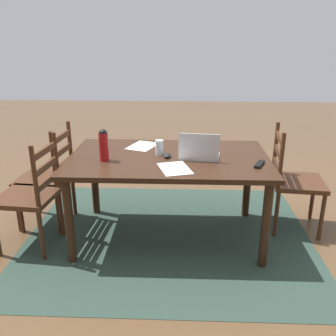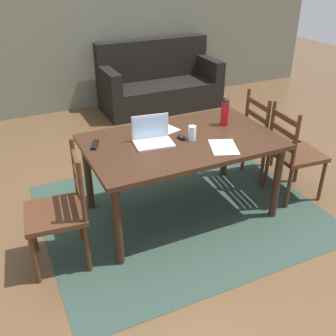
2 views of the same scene
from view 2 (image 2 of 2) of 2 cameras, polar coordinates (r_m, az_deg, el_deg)
The scene contains 15 objects.
ground_plane at distance 3.76m, azimuth 1.77°, elevation -6.23°, with size 14.00×14.00×0.00m, color brown.
area_rug at distance 3.76m, azimuth 1.77°, elevation -6.20°, with size 2.49×2.09×0.01m, color #2D4238.
wall_back at distance 6.15m, azimuth -12.48°, elevation 20.69°, with size 8.00×0.12×2.70m, color #6B6D5B.
dining_table at distance 3.43m, azimuth 1.94°, elevation 2.86°, with size 1.65×1.01×0.75m.
chair_right_far at distance 4.23m, azimuth 14.20°, elevation 4.27°, with size 0.48×0.48×0.95m.
chair_right_near at distance 3.96m, azimuth 17.75°, elevation 1.99°, with size 0.48×0.48×0.95m.
chair_left_near at distance 3.06m, azimuth -15.31°, elevation -6.06°, with size 0.49×0.49×0.95m.
couch at distance 6.23m, azimuth -1.36°, elevation 12.03°, with size 1.80×0.80×1.00m.
laptop at distance 3.32m, azimuth -2.31°, elevation 4.66°, with size 0.35×0.26×0.23m.
water_bottle at distance 3.68m, azimuth 8.26°, elevation 8.16°, with size 0.07×0.07×0.26m.
drinking_glass at distance 3.37m, azimuth 3.52°, elevation 5.08°, with size 0.07×0.07×0.13m, color silver.
computer_mouse at distance 3.41m, azimuth 1.94°, elevation 4.59°, with size 0.06×0.10×0.03m, color black.
tv_remote at distance 3.33m, azimuth -10.55°, elevation 3.33°, with size 0.04×0.17×0.02m, color black.
paper_stack_left at distance 3.28m, azimuth 8.06°, elevation 3.03°, with size 0.21×0.30×0.00m, color white.
paper_stack_right at distance 3.61m, azimuth -0.99°, elevation 5.79°, with size 0.21×0.30×0.00m, color white.
Camera 2 is at (-1.41, -2.73, 2.17)m, focal length 42.09 mm.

